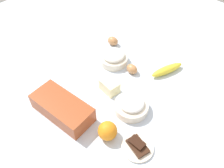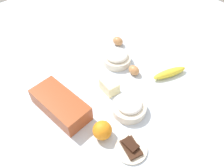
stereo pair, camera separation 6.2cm
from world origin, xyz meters
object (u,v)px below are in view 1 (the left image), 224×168
at_px(flour_bowl, 114,58).
at_px(egg_beside_bowl, 132,69).
at_px(orange_fruit, 108,131).
at_px(chocolate_plate, 137,147).
at_px(egg_near_butter, 113,41).
at_px(sugar_bowl, 131,105).
at_px(butter_block, 109,86).
at_px(banana, 167,70).
at_px(loaf_pan, 62,108).

relative_size(flour_bowl, egg_beside_bowl, 2.42).
height_order(orange_fruit, chocolate_plate, orange_fruit).
bearing_deg(flour_bowl, egg_beside_bowl, -176.41).
bearing_deg(orange_fruit, egg_near_butter, -48.18).
relative_size(sugar_bowl, butter_block, 1.72).
distance_m(sugar_bowl, egg_near_butter, 0.49).
distance_m(orange_fruit, egg_beside_bowl, 0.40).
bearing_deg(chocolate_plate, butter_block, -25.86).
distance_m(egg_near_butter, chocolate_plate, 0.68).
height_order(egg_beside_bowl, chocolate_plate, egg_beside_bowl).
bearing_deg(orange_fruit, banana, -84.94).
bearing_deg(sugar_bowl, egg_near_butter, -36.45).
xyz_separation_m(flour_bowl, banana, (-0.26, -0.13, -0.01)).
distance_m(banana, chocolate_plate, 0.47).
height_order(orange_fruit, butter_block, orange_fruit).
relative_size(loaf_pan, banana, 1.53).
height_order(flour_bowl, egg_near_butter, flour_bowl).
height_order(flour_bowl, banana, flour_bowl).
bearing_deg(egg_near_butter, egg_beside_bowl, 156.47).
bearing_deg(flour_bowl, orange_fruit, 130.60).
bearing_deg(flour_bowl, sugar_bowl, 147.42).
xyz_separation_m(orange_fruit, chocolate_plate, (-0.12, -0.04, -0.03)).
bearing_deg(banana, flour_bowl, 27.48).
xyz_separation_m(flour_bowl, sugar_bowl, (-0.28, 0.18, -0.00)).
bearing_deg(flour_bowl, loaf_pan, 100.75).
relative_size(flour_bowl, orange_fruit, 1.94).
distance_m(orange_fruit, chocolate_plate, 0.13).
bearing_deg(sugar_bowl, loaf_pan, 48.06).
relative_size(loaf_pan, chocolate_plate, 2.24).
distance_m(banana, butter_block, 0.32).
height_order(sugar_bowl, orange_fruit, orange_fruit).
bearing_deg(sugar_bowl, flour_bowl, -32.58).
xyz_separation_m(egg_near_butter, egg_beside_bowl, (-0.24, 0.10, -0.00)).
xyz_separation_m(loaf_pan, orange_fruit, (-0.22, -0.06, -0.00)).
relative_size(banana, egg_beside_bowl, 2.96).
relative_size(loaf_pan, egg_near_butter, 4.43).
bearing_deg(chocolate_plate, orange_fruit, 19.70).
distance_m(flour_bowl, orange_fruit, 0.46).
distance_m(loaf_pan, butter_block, 0.25).
bearing_deg(orange_fruit, butter_block, -47.41).
height_order(orange_fruit, egg_near_butter, orange_fruit).
relative_size(butter_block, egg_beside_bowl, 1.40).
height_order(flour_bowl, egg_beside_bowl, flour_bowl).
distance_m(sugar_bowl, orange_fruit, 0.17).
xyz_separation_m(loaf_pan, egg_beside_bowl, (-0.05, -0.41, -0.02)).
xyz_separation_m(orange_fruit, egg_near_butter, (0.41, -0.46, -0.01)).
distance_m(flour_bowl, egg_near_butter, 0.16).
relative_size(flour_bowl, banana, 0.82).
bearing_deg(egg_beside_bowl, sugar_bowl, 129.82).
height_order(banana, butter_block, butter_block).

